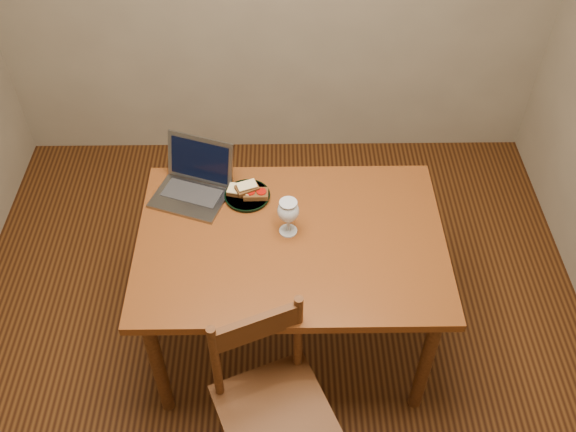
{
  "coord_description": "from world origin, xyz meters",
  "views": [
    {
      "loc": [
        0.04,
        -1.71,
        2.75
      ],
      "look_at": [
        0.06,
        0.17,
        0.8
      ],
      "focal_mm": 40.0,
      "sensor_mm": 36.0,
      "label": 1
    }
  ],
  "objects_px": {
    "plate": "(247,196)",
    "milk_glass": "(288,217)",
    "table": "(291,251)",
    "chair": "(272,400)",
    "laptop": "(194,180)"
  },
  "relations": [
    {
      "from": "laptop",
      "to": "chair",
      "type": "bearing_deg",
      "value": -49.29
    },
    {
      "from": "milk_glass",
      "to": "plate",
      "type": "bearing_deg",
      "value": 130.84
    },
    {
      "from": "table",
      "to": "milk_glass",
      "type": "height_order",
      "value": "milk_glass"
    },
    {
      "from": "milk_glass",
      "to": "chair",
      "type": "bearing_deg",
      "value": -96.46
    },
    {
      "from": "chair",
      "to": "milk_glass",
      "type": "bearing_deg",
      "value": 61.37
    },
    {
      "from": "table",
      "to": "plate",
      "type": "xyz_separation_m",
      "value": [
        -0.19,
        0.25,
        0.09
      ]
    },
    {
      "from": "chair",
      "to": "plate",
      "type": "height_order",
      "value": "chair"
    },
    {
      "from": "plate",
      "to": "chair",
      "type": "bearing_deg",
      "value": -82.78
    },
    {
      "from": "plate",
      "to": "milk_glass",
      "type": "distance_m",
      "value": 0.29
    },
    {
      "from": "milk_glass",
      "to": "laptop",
      "type": "height_order",
      "value": "laptop"
    },
    {
      "from": "table",
      "to": "plate",
      "type": "bearing_deg",
      "value": 127.78
    },
    {
      "from": "chair",
      "to": "laptop",
      "type": "distance_m",
      "value": 1.02
    },
    {
      "from": "plate",
      "to": "milk_glass",
      "type": "xyz_separation_m",
      "value": [
        0.18,
        -0.21,
        0.08
      ]
    },
    {
      "from": "table",
      "to": "chair",
      "type": "relative_size",
      "value": 2.45
    },
    {
      "from": "chair",
      "to": "laptop",
      "type": "bearing_deg",
      "value": 88.66
    }
  ]
}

